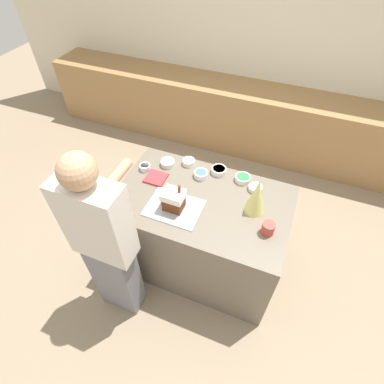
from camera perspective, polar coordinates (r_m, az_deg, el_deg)
ground_plane at (r=3.25m, az=1.50°, el=-12.45°), size 12.00×12.00×0.00m
wall_back at (r=4.25m, az=14.42°, el=24.88°), size 8.00×0.05×2.60m
back_cabinet_block at (r=4.34m, az=11.45°, el=13.16°), size 6.00×0.60×0.91m
kitchen_island at (r=2.86m, az=1.68°, el=-7.69°), size 1.48×0.92×0.92m
baking_tray at (r=2.44m, az=-3.43°, el=-3.01°), size 0.45×0.34×0.01m
gingerbread_house at (r=2.37m, az=-3.52°, el=-1.48°), size 0.17×0.14×0.24m
decorative_tree at (r=2.35m, az=12.20°, el=-0.81°), size 0.16×0.16×0.33m
candy_bowl_far_right at (r=2.78m, az=-8.94°, el=4.73°), size 0.10×0.10×0.05m
candy_bowl_far_left at (r=2.62m, az=11.97°, el=0.78°), size 0.12×0.12×0.04m
candy_bowl_front_corner at (r=2.72m, az=5.13°, el=4.15°), size 0.14×0.14×0.05m
candy_bowl_beside_tree at (r=2.68m, az=9.66°, el=2.60°), size 0.14×0.14×0.05m
candy_bowl_near_tray_right at (r=2.67m, az=1.72°, el=3.42°), size 0.12×0.12×0.05m
candy_bowl_center_rear at (r=2.80m, az=-4.65°, el=5.58°), size 0.13×0.13×0.05m
candy_bowl_near_tray_left at (r=2.80m, az=-0.65°, el=5.78°), size 0.12×0.12×0.05m
cookbook at (r=2.69m, az=-6.88°, el=2.69°), size 0.18×0.17×0.02m
mug at (r=2.32m, az=14.30°, el=-6.73°), size 0.10×0.10×0.10m
person at (r=2.33m, az=-16.14°, el=-9.58°), size 0.46×0.58×1.77m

